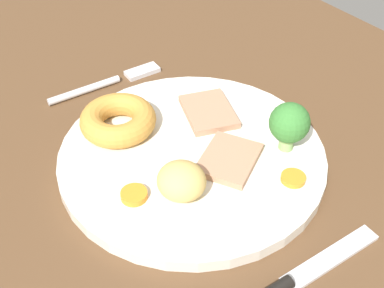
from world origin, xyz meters
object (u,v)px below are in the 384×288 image
Objects in this scene: meat_slice_under at (208,111)px; knife at (282,288)px; fork at (109,82)px; dinner_plate at (192,156)px; roast_potato_left at (181,181)px; meat_slice_main at (229,159)px; carrot_coin_back at (293,178)px; yorkshire_pudding at (118,120)px; carrot_coin_front at (134,195)px; broccoli_floret at (289,124)px.

meat_slice_under is 0.38× the size of knife.
fork is 35.13cm from knife.
dinner_plate is 6.65cm from roast_potato_left.
roast_potato_left is at bearing -83.28° from meat_slice_main.
meat_slice_under is 2.82× the size of carrot_coin_back.
roast_potato_left is (8.49, -9.61, 1.35)cm from meat_slice_under.
yorkshire_pudding is 10.60cm from carrot_coin_front.
broccoli_floret is at bearing -66.80° from fork.
broccoli_floret is (-3.93, 2.77, 3.02)cm from carrot_coin_back.
broccoli_floret is (5.39, 8.35, 3.99)cm from dinner_plate.
meat_slice_main reaches higher than knife.
carrot_coin_front is 17.25cm from broccoli_floret.
yorkshire_pudding is 24.99cm from knife.
fork is at bearing -158.26° from meat_slice_under.
yorkshire_pudding is 0.55× the size of fork.
carrot_coin_back is at bearing 30.91° from dinner_plate.
meat_slice_under is 22.96cm from knife.
knife is (24.87, 1.15, -2.24)cm from yorkshire_pudding.
meat_slice_under is 10.43cm from broccoli_floret.
carrot_coin_front is 21.55cm from fork.
yorkshire_pudding is at bearing 158.22° from carrot_coin_front.
meat_slice_under is at bearing -178.51° from carrot_coin_back.
carrot_coin_back is 0.16× the size of fork.
yorkshire_pudding is at bearing 95.13° from knife.
dinner_plate is 4.23× the size of meat_slice_main.
meat_slice_under is 1.26× the size of broccoli_floret.
fork is (-21.44, -2.33, -1.41)cm from meat_slice_main.
broccoli_floret is at bearing 85.37° from roast_potato_left.
fork is (-17.84, -0.24, -0.31)cm from dinner_plate.
carrot_coin_back is (5.72, 3.49, -0.13)cm from meat_slice_main.
roast_potato_left is at bearing 60.09° from carrot_coin_front.
meat_slice_main is 2.56× the size of carrot_coin_front.
carrot_coin_front is 0.17× the size of fork.
meat_slice_main is 0.43× the size of fork.
carrot_coin_front is at bearing -75.88° from dinner_plate.
fork is at bearing 157.65° from yorkshire_pudding.
broccoli_floret is (1.79, 6.26, 2.89)cm from meat_slice_main.
meat_slice_main is 1.20× the size of broccoli_floret.
yorkshire_pudding reaches higher than dinner_plate.
carrot_coin_back reaches higher than dinner_plate.
meat_slice_main is at bearing -148.63° from carrot_coin_back.
roast_potato_left is (12.07, 0.03, 0.46)cm from yorkshire_pudding.
fork is (-23.24, -8.59, -4.30)cm from broccoli_floret.
roast_potato_left is 0.26× the size of knife.
meat_slice_under is 10.32cm from yorkshire_pudding.
roast_potato_left is at bearing -48.54° from meat_slice_under.
roast_potato_left is at bearing -45.11° from dinner_plate.
broccoli_floret is at bearing 47.87° from knife.
yorkshire_pudding is 0.45× the size of knife.
broccoli_floret reaches higher than fork.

